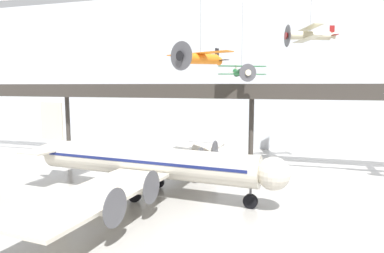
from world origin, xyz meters
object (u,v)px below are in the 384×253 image
at_px(suspended_plane_green_biplane, 242,71).
at_px(suspended_plane_orange_highwing, 200,58).
at_px(suspended_plane_cream_biplane, 310,35).
at_px(airliner_silver_main, 143,162).

bearing_deg(suspended_plane_green_biplane, suspended_plane_orange_highwing, -43.84).
xyz_separation_m(suspended_plane_cream_biplane, suspended_plane_orange_highwing, (-11.20, -11.65, -3.49)).
distance_m(suspended_plane_green_biplane, suspended_plane_cream_biplane, 9.60).
height_order(suspended_plane_cream_biplane, suspended_plane_orange_highwing, suspended_plane_cream_biplane).
bearing_deg(suspended_plane_cream_biplane, airliner_silver_main, 28.22).
bearing_deg(suspended_plane_orange_highwing, airliner_silver_main, -18.83).
relative_size(suspended_plane_green_biplane, suspended_plane_cream_biplane, 1.31).
xyz_separation_m(airliner_silver_main, suspended_plane_cream_biplane, (15.70, 16.52, 13.90)).
relative_size(suspended_plane_green_biplane, suspended_plane_orange_highwing, 1.10).
bearing_deg(suspended_plane_cream_biplane, suspended_plane_orange_highwing, 27.91).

